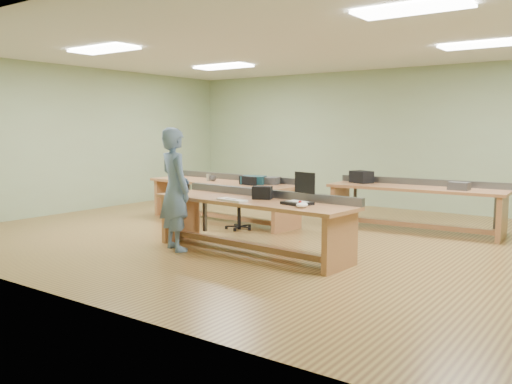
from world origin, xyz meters
TOP-DOWN VIEW (x-y plane):
  - floor at (0.00, 0.00)m, footprint 10.00×10.00m
  - ceiling at (0.00, 0.00)m, footprint 10.00×10.00m
  - wall_back at (0.00, 4.00)m, footprint 10.00×0.04m
  - wall_front at (0.00, -4.00)m, footprint 10.00×0.04m
  - wall_left at (-5.00, 0.00)m, footprint 0.04×8.00m
  - fluor_panels at (0.00, 0.00)m, footprint 6.20×3.50m
  - workbench_front at (0.23, -1.23)m, footprint 3.11×1.04m
  - workbench_mid at (-1.72, 0.55)m, footprint 3.23×1.09m
  - workbench_back at (1.49, 1.72)m, footprint 2.96×0.93m
  - person at (-0.77, -1.72)m, footprint 0.74×0.63m
  - laptop_base at (1.00, -1.31)m, footprint 0.40×0.35m
  - laptop_screen at (1.03, -1.17)m, footprint 0.34×0.09m
  - keyboard at (0.11, -1.54)m, footprint 0.50×0.25m
  - trackball_mouse at (1.19, -1.51)m, footprint 0.18×0.20m
  - camera_bag at (0.32, -1.12)m, footprint 0.30×0.25m
  - task_chair at (-0.99, 0.11)m, footprint 0.57×0.57m
  - parts_bin_teal at (-0.99, 0.47)m, footprint 0.49×0.43m
  - parts_bin_grey at (-0.82, 0.63)m, footprint 0.51×0.39m
  - mug at (-1.92, 0.47)m, footprint 0.15×0.15m
  - drinks_can at (-2.00, 0.43)m, footprint 0.07×0.07m
  - storage_box_back at (0.47, 1.76)m, footprint 0.45×0.40m
  - tray_back at (2.22, 1.63)m, footprint 0.32×0.23m

SIDE VIEW (x-z plane):
  - floor at x=0.00m, z-range 0.00..0.00m
  - task_chair at x=-0.99m, z-range -0.12..0.78m
  - workbench_back at x=1.49m, z-range 0.13..0.99m
  - workbench_front at x=0.23m, z-range 0.13..0.99m
  - workbench_mid at x=-1.72m, z-range 0.13..0.99m
  - keyboard at x=0.11m, z-range 0.75..0.78m
  - laptop_base at x=1.00m, z-range 0.75..0.79m
  - trackball_mouse at x=1.19m, z-range 0.75..0.82m
  - mug at x=-1.92m, z-range 0.75..0.85m
  - parts_bin_grey at x=-0.82m, z-range 0.75..0.87m
  - tray_back at x=2.22m, z-range 0.75..0.88m
  - drinks_can at x=-2.00m, z-range 0.75..0.88m
  - parts_bin_teal at x=-0.99m, z-range 0.75..0.89m
  - camera_bag at x=0.32m, z-range 0.75..0.93m
  - storage_box_back at x=0.47m, z-range 0.75..0.96m
  - person at x=-0.77m, z-range 0.00..1.74m
  - laptop_screen at x=1.03m, z-range 0.89..1.16m
  - wall_back at x=0.00m, z-range 0.00..3.00m
  - wall_front at x=0.00m, z-range 0.00..3.00m
  - wall_left at x=-5.00m, z-range 0.00..3.00m
  - fluor_panels at x=0.00m, z-range 2.96..2.99m
  - ceiling at x=0.00m, z-range 3.00..3.00m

